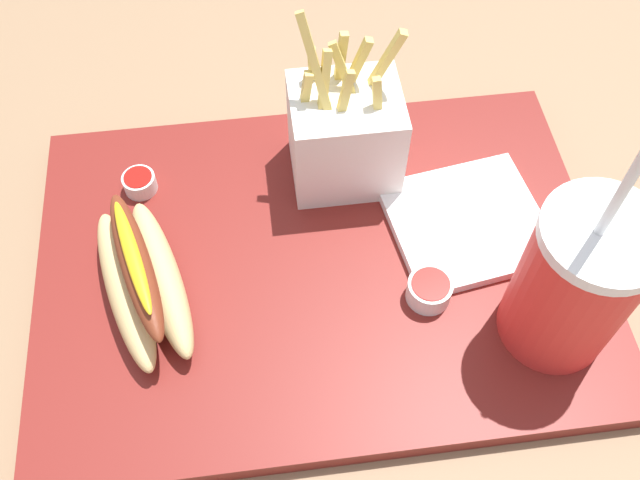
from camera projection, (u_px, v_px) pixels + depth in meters
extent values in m
cube|color=#8C6B4C|center=(320.00, 276.00, 0.64)|extent=(2.40, 2.40, 0.02)
cube|color=maroon|center=(320.00, 265.00, 0.62)|extent=(0.49, 0.35, 0.02)
cylinder|color=red|center=(573.00, 287.00, 0.52)|extent=(0.09, 0.09, 0.13)
cylinder|color=white|center=(605.00, 235.00, 0.46)|extent=(0.09, 0.09, 0.01)
cylinder|color=white|center=(626.00, 187.00, 0.42)|extent=(0.01, 0.01, 0.11)
cube|color=white|center=(345.00, 136.00, 0.63)|extent=(0.10, 0.08, 0.09)
cube|color=#E5C660|center=(343.00, 105.00, 0.58)|extent=(0.02, 0.02, 0.06)
cube|color=#E5C660|center=(313.00, 77.00, 0.60)|extent=(0.01, 0.01, 0.06)
cube|color=#E5C660|center=(378.00, 107.00, 0.58)|extent=(0.01, 0.01, 0.06)
cube|color=#E5C660|center=(309.00, 97.00, 0.58)|extent=(0.01, 0.01, 0.06)
cube|color=#E5C660|center=(356.00, 67.00, 0.59)|extent=(0.03, 0.01, 0.06)
cube|color=#E5C660|center=(323.00, 94.00, 0.58)|extent=(0.02, 0.03, 0.07)
cube|color=#E5C660|center=(316.00, 68.00, 0.56)|extent=(0.03, 0.04, 0.09)
cube|color=#E5C660|center=(340.00, 65.00, 0.59)|extent=(0.01, 0.01, 0.06)
cube|color=#E5C660|center=(344.00, 74.00, 0.58)|extent=(0.03, 0.03, 0.06)
cube|color=#E5C660|center=(384.00, 63.00, 0.58)|extent=(0.03, 0.01, 0.07)
ellipsoid|color=#DBB775|center=(126.00, 289.00, 0.58)|extent=(0.07, 0.16, 0.04)
ellipsoid|color=#DBB775|center=(162.00, 277.00, 0.58)|extent=(0.07, 0.16, 0.04)
ellipsoid|color=maroon|center=(136.00, 264.00, 0.55)|extent=(0.06, 0.15, 0.02)
ellipsoid|color=gold|center=(132.00, 255.00, 0.54)|extent=(0.04, 0.11, 0.01)
cylinder|color=white|center=(140.00, 183.00, 0.65)|extent=(0.03, 0.03, 0.02)
cylinder|color=#B2140F|center=(138.00, 179.00, 0.64)|extent=(0.03, 0.03, 0.01)
cylinder|color=white|center=(429.00, 290.00, 0.58)|extent=(0.04, 0.04, 0.02)
cylinder|color=#B2140F|center=(430.00, 285.00, 0.58)|extent=(0.03, 0.03, 0.01)
cube|color=white|center=(467.00, 223.00, 0.63)|extent=(0.15, 0.14, 0.01)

